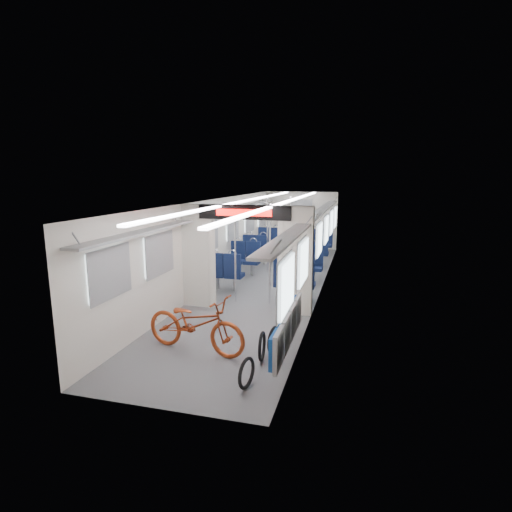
{
  "coord_description": "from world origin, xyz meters",
  "views": [
    {
      "loc": [
        2.38,
        -10.1,
        2.88
      ],
      "look_at": [
        0.13,
        -1.63,
        1.14
      ],
      "focal_mm": 28.0,
      "sensor_mm": 36.0,
      "label": 1
    }
  ],
  "objects_px": {
    "bike_hoop_a": "(247,375)",
    "stanchion_near_left": "(235,254)",
    "seat_bay_near_left": "(236,263)",
    "seat_bay_far_right": "(317,245)",
    "flip_bench": "(288,328)",
    "stanchion_far_left": "(267,235)",
    "stanchion_far_right": "(290,235)",
    "bike_hoop_b": "(262,348)",
    "stanchion_near_right": "(270,255)",
    "bike_hoop_c": "(274,341)",
    "seat_bay_near_right": "(300,269)",
    "bicycle": "(195,324)",
    "seat_bay_far_left": "(264,244)"
  },
  "relations": [
    {
      "from": "seat_bay_far_right",
      "to": "stanchion_far_right",
      "type": "bearing_deg",
      "value": -108.54
    },
    {
      "from": "seat_bay_far_right",
      "to": "stanchion_far_right",
      "type": "height_order",
      "value": "stanchion_far_right"
    },
    {
      "from": "seat_bay_near_left",
      "to": "bike_hoop_b",
      "type": "bearing_deg",
      "value": -67.42
    },
    {
      "from": "flip_bench",
      "to": "stanchion_far_right",
      "type": "bearing_deg",
      "value": 99.82
    },
    {
      "from": "bike_hoop_b",
      "to": "seat_bay_far_right",
      "type": "relative_size",
      "value": 0.23
    },
    {
      "from": "bicycle",
      "to": "stanchion_far_right",
      "type": "height_order",
      "value": "stanchion_far_right"
    },
    {
      "from": "stanchion_near_right",
      "to": "bicycle",
      "type": "bearing_deg",
      "value": -102.23
    },
    {
      "from": "seat_bay_near_left",
      "to": "seat_bay_near_right",
      "type": "distance_m",
      "value": 1.91
    },
    {
      "from": "bike_hoop_c",
      "to": "seat_bay_near_left",
      "type": "bearing_deg",
      "value": 115.41
    },
    {
      "from": "bike_hoop_a",
      "to": "flip_bench",
      "type": "bearing_deg",
      "value": 66.15
    },
    {
      "from": "seat_bay_near_right",
      "to": "stanchion_far_right",
      "type": "distance_m",
      "value": 2.2
    },
    {
      "from": "seat_bay_near_left",
      "to": "stanchion_far_left",
      "type": "height_order",
      "value": "stanchion_far_left"
    },
    {
      "from": "bike_hoop_c",
      "to": "seat_bay_far_left",
      "type": "distance_m",
      "value": 7.79
    },
    {
      "from": "seat_bay_near_left",
      "to": "seat_bay_far_right",
      "type": "relative_size",
      "value": 1.03
    },
    {
      "from": "bike_hoop_c",
      "to": "flip_bench",
      "type": "bearing_deg",
      "value": -45.14
    },
    {
      "from": "seat_bay_far_left",
      "to": "stanchion_near_left",
      "type": "bearing_deg",
      "value": -83.73
    },
    {
      "from": "flip_bench",
      "to": "stanchion_near_left",
      "type": "distance_m",
      "value": 3.33
    },
    {
      "from": "bike_hoop_b",
      "to": "bike_hoop_c",
      "type": "bearing_deg",
      "value": 66.71
    },
    {
      "from": "bike_hoop_a",
      "to": "stanchion_near_left",
      "type": "distance_m",
      "value": 4.04
    },
    {
      "from": "flip_bench",
      "to": "stanchion_far_left",
      "type": "bearing_deg",
      "value": 106.18
    },
    {
      "from": "stanchion_near_right",
      "to": "bike_hoop_c",
      "type": "bearing_deg",
      "value": -75.53
    },
    {
      "from": "stanchion_near_left",
      "to": "seat_bay_near_right",
      "type": "bearing_deg",
      "value": 45.1
    },
    {
      "from": "bike_hoop_c",
      "to": "seat_bay_far_right",
      "type": "bearing_deg",
      "value": 91.05
    },
    {
      "from": "stanchion_far_left",
      "to": "bike_hoop_c",
      "type": "bearing_deg",
      "value": -75.68
    },
    {
      "from": "seat_bay_near_right",
      "to": "stanchion_far_right",
      "type": "xyz_separation_m",
      "value": [
        -0.64,
        2.02,
        0.59
      ]
    },
    {
      "from": "stanchion_near_right",
      "to": "stanchion_far_left",
      "type": "bearing_deg",
      "value": 104.18
    },
    {
      "from": "bike_hoop_a",
      "to": "stanchion_far_right",
      "type": "xyz_separation_m",
      "value": [
        -0.66,
        7.04,
        0.95
      ]
    },
    {
      "from": "flip_bench",
      "to": "bike_hoop_b",
      "type": "distance_m",
      "value": 0.55
    },
    {
      "from": "bike_hoop_b",
      "to": "seat_bay_near_left",
      "type": "distance_m",
      "value": 4.92
    },
    {
      "from": "seat_bay_far_right",
      "to": "bicycle",
      "type": "bearing_deg",
      "value": -98.07
    },
    {
      "from": "seat_bay_far_right",
      "to": "seat_bay_near_left",
      "type": "bearing_deg",
      "value": -117.85
    },
    {
      "from": "seat_bay_far_right",
      "to": "stanchion_far_right",
      "type": "relative_size",
      "value": 0.88
    },
    {
      "from": "bicycle",
      "to": "bike_hoop_b",
      "type": "xyz_separation_m",
      "value": [
        1.15,
        -0.05,
        -0.27
      ]
    },
    {
      "from": "stanchion_near_right",
      "to": "flip_bench",
      "type": "bearing_deg",
      "value": -71.76
    },
    {
      "from": "seat_bay_near_right",
      "to": "stanchion_far_left",
      "type": "bearing_deg",
      "value": 126.02
    },
    {
      "from": "seat_bay_near_right",
      "to": "stanchion_near_right",
      "type": "height_order",
      "value": "stanchion_near_right"
    },
    {
      "from": "bicycle",
      "to": "bike_hoop_a",
      "type": "height_order",
      "value": "bicycle"
    },
    {
      "from": "stanchion_near_right",
      "to": "stanchion_far_left",
      "type": "xyz_separation_m",
      "value": [
        -0.76,
        3.02,
        0.0
      ]
    },
    {
      "from": "flip_bench",
      "to": "bike_hoop_c",
      "type": "xyz_separation_m",
      "value": [
        -0.28,
        0.28,
        -0.37
      ]
    },
    {
      "from": "bike_hoop_a",
      "to": "seat_bay_near_right",
      "type": "height_order",
      "value": "seat_bay_near_right"
    },
    {
      "from": "bike_hoop_b",
      "to": "stanchion_near_left",
      "type": "xyz_separation_m",
      "value": [
        -1.34,
        2.81,
        0.94
      ]
    },
    {
      "from": "stanchion_far_right",
      "to": "bike_hoop_b",
      "type": "bearing_deg",
      "value": -83.89
    },
    {
      "from": "stanchion_far_right",
      "to": "stanchion_near_left",
      "type": "bearing_deg",
      "value": -101.42
    },
    {
      "from": "flip_bench",
      "to": "bike_hoop_a",
      "type": "bearing_deg",
      "value": -113.85
    },
    {
      "from": "bike_hoop_c",
      "to": "seat_bay_near_right",
      "type": "distance_m",
      "value": 3.85
    },
    {
      "from": "seat_bay_near_right",
      "to": "stanchion_far_left",
      "type": "height_order",
      "value": "stanchion_far_left"
    },
    {
      "from": "bike_hoop_b",
      "to": "stanchion_near_right",
      "type": "relative_size",
      "value": 0.21
    },
    {
      "from": "stanchion_near_left",
      "to": "stanchion_near_right",
      "type": "distance_m",
      "value": 0.8
    },
    {
      "from": "stanchion_far_left",
      "to": "stanchion_near_right",
      "type": "bearing_deg",
      "value": -75.82
    },
    {
      "from": "seat_bay_far_right",
      "to": "stanchion_far_left",
      "type": "bearing_deg",
      "value": -120.64
    }
  ]
}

